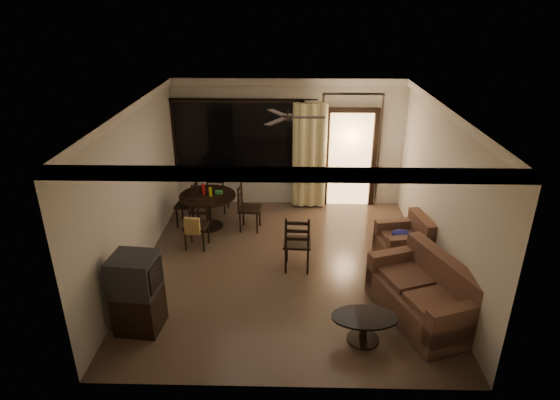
{
  "coord_description": "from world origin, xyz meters",
  "views": [
    {
      "loc": [
        0.06,
        -7.03,
        4.35
      ],
      "look_at": [
        -0.12,
        0.2,
        1.18
      ],
      "focal_mm": 30.0,
      "sensor_mm": 36.0,
      "label": 1
    }
  ],
  "objects_px": {
    "dining_table": "(208,202)",
    "coffee_table": "(364,324)",
    "side_chair": "(297,252)",
    "dining_chair_east": "(249,216)",
    "tv_cabinet": "(137,293)",
    "dining_chair_west": "(188,212)",
    "sofa": "(426,295)",
    "dining_chair_south": "(197,233)",
    "armchair": "(406,243)",
    "dining_chair_north": "(218,199)"
  },
  "relations": [
    {
      "from": "tv_cabinet",
      "to": "dining_chair_north",
      "type": "bearing_deg",
      "value": 88.18
    },
    {
      "from": "dining_table",
      "to": "coffee_table",
      "type": "bearing_deg",
      "value": -51.75
    },
    {
      "from": "armchair",
      "to": "tv_cabinet",
      "type": "bearing_deg",
      "value": -164.35
    },
    {
      "from": "tv_cabinet",
      "to": "sofa",
      "type": "height_order",
      "value": "tv_cabinet"
    },
    {
      "from": "dining_chair_west",
      "to": "dining_chair_north",
      "type": "xyz_separation_m",
      "value": [
        0.52,
        0.7,
        0.0
      ]
    },
    {
      "from": "coffee_table",
      "to": "dining_chair_east",
      "type": "bearing_deg",
      "value": 119.1
    },
    {
      "from": "dining_chair_west",
      "to": "dining_chair_north",
      "type": "relative_size",
      "value": 1.0
    },
    {
      "from": "dining_chair_east",
      "to": "coffee_table",
      "type": "distance_m",
      "value": 3.78
    },
    {
      "from": "sofa",
      "to": "tv_cabinet",
      "type": "bearing_deg",
      "value": 164.71
    },
    {
      "from": "dining_chair_west",
      "to": "dining_chair_east",
      "type": "bearing_deg",
      "value": 88.28
    },
    {
      "from": "dining_table",
      "to": "dining_chair_east",
      "type": "height_order",
      "value": "dining_chair_east"
    },
    {
      "from": "dining_table",
      "to": "dining_chair_west",
      "type": "distance_m",
      "value": 0.53
    },
    {
      "from": "side_chair",
      "to": "dining_table",
      "type": "bearing_deg",
      "value": -38.6
    },
    {
      "from": "dining_chair_south",
      "to": "tv_cabinet",
      "type": "height_order",
      "value": "tv_cabinet"
    },
    {
      "from": "dining_chair_north",
      "to": "armchair",
      "type": "xyz_separation_m",
      "value": [
        3.62,
        -2.02,
        0.06
      ]
    },
    {
      "from": "tv_cabinet",
      "to": "coffee_table",
      "type": "relative_size",
      "value": 1.28
    },
    {
      "from": "dining_chair_north",
      "to": "dining_table",
      "type": "bearing_deg",
      "value": 90.13
    },
    {
      "from": "sofa",
      "to": "coffee_table",
      "type": "bearing_deg",
      "value": -170.51
    },
    {
      "from": "dining_chair_east",
      "to": "dining_chair_north",
      "type": "bearing_deg",
      "value": 46.76
    },
    {
      "from": "dining_chair_east",
      "to": "coffee_table",
      "type": "relative_size",
      "value": 1.05
    },
    {
      "from": "tv_cabinet",
      "to": "armchair",
      "type": "relative_size",
      "value": 1.23
    },
    {
      "from": "dining_table",
      "to": "armchair",
      "type": "height_order",
      "value": "dining_table"
    },
    {
      "from": "dining_chair_east",
      "to": "side_chair",
      "type": "height_order",
      "value": "side_chair"
    },
    {
      "from": "dining_chair_north",
      "to": "armchair",
      "type": "bearing_deg",
      "value": 156.54
    },
    {
      "from": "coffee_table",
      "to": "dining_chair_north",
      "type": "bearing_deg",
      "value": 121.89
    },
    {
      "from": "dining_table",
      "to": "coffee_table",
      "type": "distance_m",
      "value": 4.32
    },
    {
      "from": "dining_chair_south",
      "to": "side_chair",
      "type": "height_order",
      "value": "side_chair"
    },
    {
      "from": "dining_chair_south",
      "to": "side_chair",
      "type": "bearing_deg",
      "value": -14.86
    },
    {
      "from": "dining_chair_south",
      "to": "dining_chair_north",
      "type": "height_order",
      "value": "same"
    },
    {
      "from": "dining_chair_south",
      "to": "dining_chair_north",
      "type": "xyz_separation_m",
      "value": [
        0.16,
        1.64,
        -0.02
      ]
    },
    {
      "from": "dining_table",
      "to": "dining_chair_south",
      "type": "xyz_separation_m",
      "value": [
        -0.09,
        -0.85,
        -0.25
      ]
    },
    {
      "from": "dining_chair_west",
      "to": "armchair",
      "type": "height_order",
      "value": "dining_chair_west"
    },
    {
      "from": "dining_table",
      "to": "tv_cabinet",
      "type": "bearing_deg",
      "value": -98.12
    },
    {
      "from": "sofa",
      "to": "side_chair",
      "type": "distance_m",
      "value": 2.26
    },
    {
      "from": "armchair",
      "to": "side_chair",
      "type": "bearing_deg",
      "value": 179.88
    },
    {
      "from": "dining_table",
      "to": "dining_chair_west",
      "type": "height_order",
      "value": "dining_chair_west"
    },
    {
      "from": "sofa",
      "to": "side_chair",
      "type": "height_order",
      "value": "side_chair"
    },
    {
      "from": "sofa",
      "to": "coffee_table",
      "type": "distance_m",
      "value": 1.11
    },
    {
      "from": "dining_table",
      "to": "sofa",
      "type": "bearing_deg",
      "value": -37.97
    },
    {
      "from": "sofa",
      "to": "dining_chair_west",
      "type": "bearing_deg",
      "value": 124.25
    },
    {
      "from": "dining_chair_east",
      "to": "sofa",
      "type": "bearing_deg",
      "value": -128.81
    },
    {
      "from": "dining_chair_north",
      "to": "dining_chair_south",
      "type": "bearing_deg",
      "value": 90.0
    },
    {
      "from": "dining_table",
      "to": "coffee_table",
      "type": "height_order",
      "value": "dining_table"
    },
    {
      "from": "dining_chair_south",
      "to": "armchair",
      "type": "height_order",
      "value": "dining_chair_south"
    },
    {
      "from": "dining_chair_south",
      "to": "side_chair",
      "type": "distance_m",
      "value": 1.99
    },
    {
      "from": "coffee_table",
      "to": "side_chair",
      "type": "xyz_separation_m",
      "value": [
        -0.89,
        1.83,
        0.05
      ]
    },
    {
      "from": "dining_chair_west",
      "to": "coffee_table",
      "type": "relative_size",
      "value": 1.05
    },
    {
      "from": "dining_chair_south",
      "to": "side_chair",
      "type": "relative_size",
      "value": 0.91
    },
    {
      "from": "dining_chair_east",
      "to": "dining_chair_south",
      "type": "bearing_deg",
      "value": 135.7
    },
    {
      "from": "dining_table",
      "to": "dining_chair_north",
      "type": "height_order",
      "value": "dining_chair_north"
    }
  ]
}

